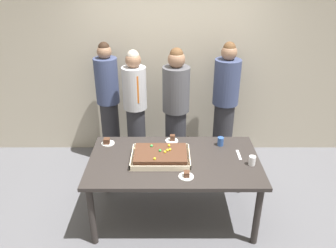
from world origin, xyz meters
name	(u,v)px	position (x,y,z in m)	size (l,w,h in m)	color
ground_plane	(173,214)	(0.00, 0.00, 0.00)	(12.00, 12.00, 0.00)	#5B5B60
interior_back_panel	(172,53)	(0.00, 1.60, 1.50)	(8.00, 0.12, 3.00)	#B2A893
party_table	(173,166)	(0.00, 0.00, 0.67)	(1.83, 1.02, 0.75)	#2D2826
sheet_cake	(160,156)	(-0.14, 0.01, 0.79)	(0.62, 0.46, 0.11)	beige
plated_slice_near_left	(107,142)	(-0.77, 0.34, 0.78)	(0.15, 0.15, 0.07)	white
plated_slice_near_right	(186,175)	(0.11, -0.32, 0.77)	(0.15, 0.15, 0.06)	white
plated_slice_far_left	(171,139)	(-0.02, 0.40, 0.77)	(0.15, 0.15, 0.08)	white
drink_cup_nearest	(251,160)	(0.81, -0.10, 0.80)	(0.07, 0.07, 0.10)	white
drink_cup_middle	(220,141)	(0.54, 0.31, 0.80)	(0.07, 0.07, 0.10)	#2D5199
cake_server_utensil	(238,155)	(0.71, 0.09, 0.75)	(0.03, 0.20, 0.01)	silver
person_serving_front	(135,110)	(-0.50, 1.02, 0.88)	(0.31, 0.31, 1.68)	#28282D
person_green_shirt_behind	(224,103)	(0.72, 1.19, 0.91)	(0.35, 0.35, 1.74)	#28282D
person_striped_tie_right	(108,102)	(-0.89, 1.26, 0.90)	(0.32, 0.32, 1.73)	#28282D
person_far_right_suit	(175,109)	(0.04, 1.01, 0.89)	(0.35, 0.35, 1.71)	#28282D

